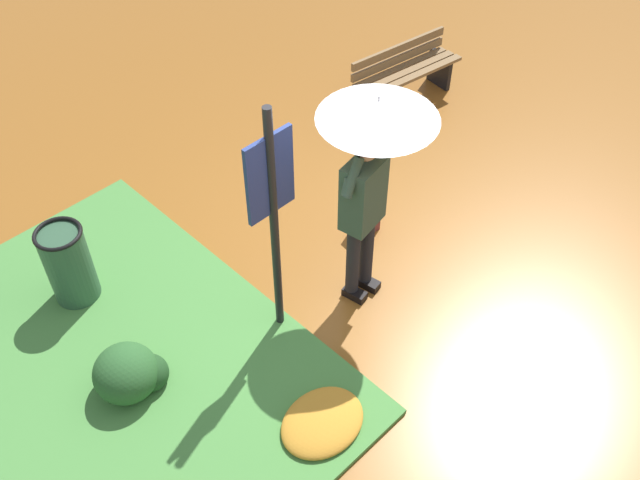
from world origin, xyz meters
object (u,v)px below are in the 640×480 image
Objects in this scene: trash_bin at (69,266)px; handbag at (364,223)px; info_sign_post at (272,202)px; park_bench at (405,75)px; person_with_umbrella at (371,153)px.

handbag is at bearing -27.09° from trash_bin.
info_sign_post is 3.82m from park_bench.
person_with_umbrella is 0.89× the size of info_sign_post.
trash_bin reaches higher than park_bench.
park_bench is (1.99, 1.19, 0.28)m from handbag.
person_with_umbrella is 2.85m from trash_bin.
person_with_umbrella is at bearing -138.23° from handbag.
handbag is 2.80m from trash_bin.
person_with_umbrella is 0.90m from info_sign_post.
info_sign_post reaches higher than person_with_umbrella.
park_bench is 1.68× the size of trash_bin.
trash_bin is at bearing 138.48° from person_with_umbrella.
person_with_umbrella reaches higher than handbag.
info_sign_post reaches higher than trash_bin.
person_with_umbrella is 2.45× the size of trash_bin.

